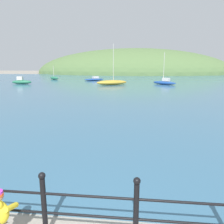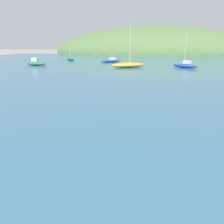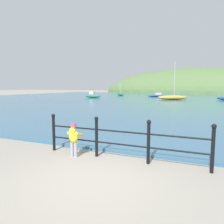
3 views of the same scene
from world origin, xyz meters
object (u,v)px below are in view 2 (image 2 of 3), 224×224
boat_far_right (70,59)px  boat_far_left (128,65)px  boat_blue_hull (111,61)px  boat_red_dinghy (185,65)px  boat_twin_mast (36,63)px

boat_far_right → boat_far_left: bearing=-38.8°
boat_far_right → boat_blue_hull: bearing=-12.9°
boat_far_left → boat_red_dinghy: boat_far_left is taller
boat_far_left → boat_twin_mast: boat_far_left is taller
boat_red_dinghy → boat_far_right: 21.42m
boat_blue_hull → boat_far_right: boat_far_right is taller
boat_red_dinghy → boat_far_left: bearing=-170.4°
boat_red_dinghy → boat_twin_mast: bearing=-176.3°
boat_far_right → boat_red_dinghy: bearing=-23.4°
boat_blue_hull → boat_far_right: 8.33m
boat_red_dinghy → boat_far_right: (-19.66, 8.50, -0.02)m
boat_far_left → boat_far_right: size_ratio=2.18×
boat_blue_hull → boat_red_dinghy: size_ratio=0.84×
boat_twin_mast → boat_far_right: bearing=82.4°
boat_far_right → boat_twin_mast: 9.93m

